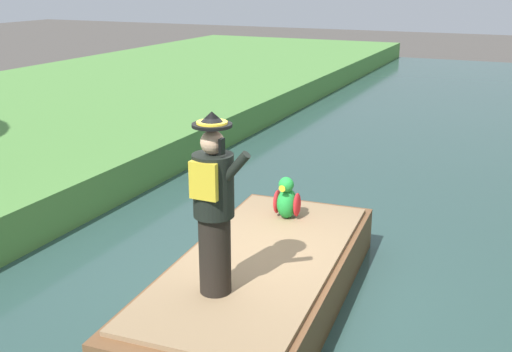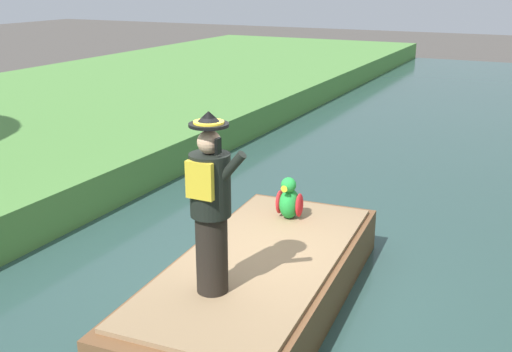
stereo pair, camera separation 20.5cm
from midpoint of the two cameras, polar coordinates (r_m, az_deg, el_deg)
ground_plane at (r=7.42m, az=-0.02°, el=-12.17°), size 80.00×80.00×0.00m
canal_water at (r=7.40m, az=-0.02°, el=-11.84°), size 6.99×48.00×0.10m
boat at (r=7.12m, az=-0.46°, el=-9.86°), size 2.09×4.32×0.61m
person_pirate at (r=5.92m, az=-4.94°, el=-2.77°), size 0.61×0.42×1.85m
parrot_plush at (r=8.02m, az=2.16°, el=-2.27°), size 0.36×0.34×0.57m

